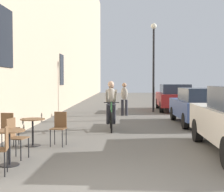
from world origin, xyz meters
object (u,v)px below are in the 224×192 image
Objects in this scene: pedestrian_near at (111,100)px; cafe_chair_mid_toward_wall at (59,126)px; cafe_chair_near_toward_street at (15,135)px; cyclist_on_bicycle at (111,107)px; parked_car_third at (174,97)px; pedestrian_mid at (124,97)px; street_lamp at (154,56)px; cafe_table_near at (9,140)px; parked_car_second at (199,106)px; cafe_chair_near_toward_wall at (1,147)px; cafe_table_mid at (33,126)px; cafe_chair_mid_toward_street at (9,127)px.

cafe_chair_mid_toward_wall is at bearing -102.37° from pedestrian_near.
cafe_chair_near_toward_street is at bearing -115.05° from cafe_chair_mid_toward_wall.
parked_car_third is (3.40, 7.57, -0.01)m from cyclist_on_bicycle.
street_lamp is at bearing 50.51° from pedestrian_mid.
parked_car_third is at bearing 65.66° from cafe_chair_near_toward_street.
cyclist_on_bicycle is (1.91, 4.93, 0.29)m from cafe_table_near.
parked_car_second reaches higher than cafe_chair_mid_toward_wall.
cafe_chair_near_toward_wall is 2.80m from cafe_chair_mid_toward_wall.
cafe_table_mid is (-0.07, 2.01, 0.00)m from cafe_table_near.
cafe_chair_near_toward_street is at bearing -132.85° from parked_car_second.
cafe_table_mid is 0.45× the size of pedestrian_near.
cafe_chair_mid_toward_wall is (1.29, 0.15, 0.00)m from cafe_chair_mid_toward_street.
pedestrian_mid is (2.42, 9.76, 0.40)m from cafe_table_near.
street_lamp is at bearing 72.19° from cafe_chair_near_toward_wall.
cafe_chair_mid_toward_street is at bearing -119.52° from parked_car_third.
cafe_chair_near_toward_street is 1.00× the size of cafe_chair_near_toward_wall.
street_lamp is at bearing 61.64° from pedestrian_near.
cafe_chair_mid_toward_street is 0.18× the size of street_lamp.
cafe_table_mid is at bearing -117.15° from parked_car_third.
cafe_chair_mid_toward_street is 6.24m from pedestrian_near.
pedestrian_mid is at bearing 72.18° from cafe_table_mid.
street_lamp reaches higher than parked_car_third.
pedestrian_near reaches higher than cafe_chair_near_toward_wall.
cafe_table_mid is 10.89m from street_lamp.
cafe_table_mid is at bearing -140.77° from parked_car_second.
cyclist_on_bicycle is at bearing 68.80° from cafe_table_near.
parked_car_third is (1.25, 0.75, -2.31)m from street_lamp.
cyclist_on_bicycle is 3.71m from parked_car_second.
cyclist_on_bicycle reaches higher than cafe_table_mid.
cafe_table_near is 0.60m from cafe_chair_near_toward_street.
cafe_chair_mid_toward_wall is at bearing -137.37° from parked_car_second.
parked_car_third reaches higher than cafe_chair_mid_toward_street.
parked_car_second is (5.24, 7.07, 0.23)m from cafe_chair_near_toward_wall.
cafe_chair_near_toward_street reaches higher than cafe_table_mid.
cafe_table_near is 0.67m from cafe_chair_near_toward_wall.
cafe_chair_mid_toward_street is 11.20m from street_lamp.
cyclist_on_bicycle is (1.29, 2.84, 0.29)m from cafe_chair_mid_toward_wall.
street_lamp reaches higher than cafe_chair_near_toward_street.
parked_car_third reaches higher than cafe_chair_mid_toward_wall.
cafe_chair_near_toward_wall and cafe_chair_mid_toward_street have the same top height.
pedestrian_near is 3.69m from parked_car_second.
cyclist_on_bicycle is at bearing -114.19° from parked_car_third.
pedestrian_near is at bearing 160.60° from parked_car_second.
parked_car_second reaches higher than cafe_table_mid.
cyclist_on_bicycle is 2.71m from pedestrian_near.
pedestrian_mid reaches higher than cafe_chair_near_toward_wall.
pedestrian_mid is at bearing 68.43° from cafe_chair_mid_toward_street.
cafe_chair_near_toward_wall is at bearing -83.58° from cafe_table_near.
street_lamp is at bearing 64.26° from cafe_chair_mid_toward_street.
pedestrian_mid is 4.43m from parked_car_second.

